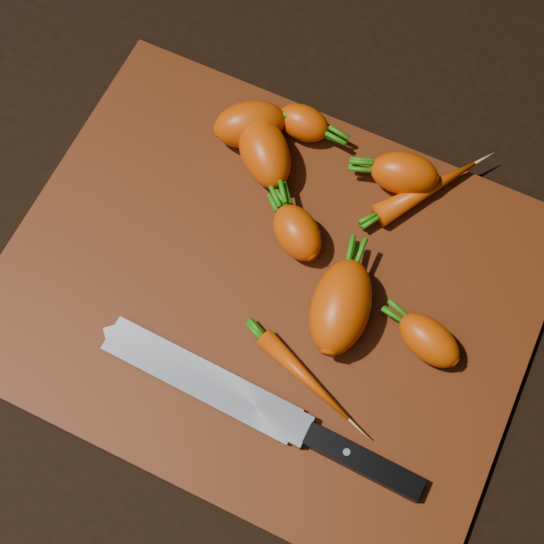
% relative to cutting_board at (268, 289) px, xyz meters
% --- Properties ---
extents(ground, '(2.00, 2.00, 0.01)m').
position_rel_cutting_board_xyz_m(ground, '(0.00, 0.00, -0.01)').
color(ground, black).
extents(cutting_board, '(0.50, 0.40, 0.01)m').
position_rel_cutting_board_xyz_m(cutting_board, '(0.00, 0.00, 0.00)').
color(cutting_board, '#4E1D07').
rests_on(cutting_board, ground).
extents(carrot_0, '(0.09, 0.08, 0.05)m').
position_rel_cutting_board_xyz_m(carrot_0, '(-0.09, 0.14, 0.03)').
color(carrot_0, '#D94707').
rests_on(carrot_0, cutting_board).
extents(carrot_1, '(0.07, 0.07, 0.04)m').
position_rel_cutting_board_xyz_m(carrot_1, '(0.00, 0.06, 0.03)').
color(carrot_1, '#D94707').
rests_on(carrot_1, cutting_board).
extents(carrot_2, '(0.09, 0.09, 0.05)m').
position_rel_cutting_board_xyz_m(carrot_2, '(-0.06, 0.12, 0.03)').
color(carrot_2, '#D94707').
rests_on(carrot_2, cutting_board).
extents(carrot_3, '(0.07, 0.10, 0.05)m').
position_rel_cutting_board_xyz_m(carrot_3, '(0.07, 0.00, 0.03)').
color(carrot_3, '#D94707').
rests_on(carrot_3, cutting_board).
extents(carrot_4, '(0.07, 0.06, 0.04)m').
position_rel_cutting_board_xyz_m(carrot_4, '(0.07, 0.16, 0.03)').
color(carrot_4, '#D94707').
rests_on(carrot_4, cutting_board).
extents(carrot_5, '(0.05, 0.04, 0.04)m').
position_rel_cutting_board_xyz_m(carrot_5, '(-0.04, 0.17, 0.02)').
color(carrot_5, '#D94707').
rests_on(carrot_5, cutting_board).
extents(carrot_6, '(0.07, 0.05, 0.04)m').
position_rel_cutting_board_xyz_m(carrot_6, '(0.16, 0.01, 0.02)').
color(carrot_6, '#D94707').
rests_on(carrot_6, cutting_board).
extents(carrot_7, '(0.09, 0.11, 0.02)m').
position_rel_cutting_board_xyz_m(carrot_7, '(0.10, 0.16, 0.02)').
color(carrot_7, '#D94707').
rests_on(carrot_7, cutting_board).
extents(carrot_8, '(0.11, 0.05, 0.02)m').
position_rel_cutting_board_xyz_m(carrot_8, '(0.07, -0.07, 0.02)').
color(carrot_8, '#D94707').
rests_on(carrot_8, cutting_board).
extents(knife, '(0.31, 0.04, 0.02)m').
position_rel_cutting_board_xyz_m(knife, '(0.00, -0.11, 0.01)').
color(knife, gray).
rests_on(knife, cutting_board).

